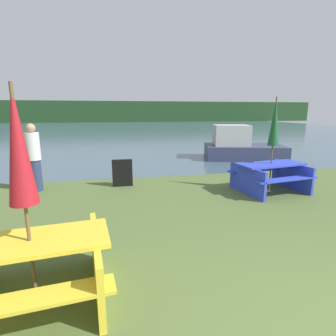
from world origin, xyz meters
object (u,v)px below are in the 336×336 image
at_px(picnic_table_yellow, 33,265).
at_px(umbrella_darkgreen, 275,122).
at_px(boat, 240,147).
at_px(umbrella_crimson, 18,147).
at_px(picnic_table_blue, 270,174).
at_px(signboard, 122,173).
at_px(person, 34,158).

relative_size(picnic_table_yellow, umbrella_darkgreen, 0.74).
bearing_deg(boat, umbrella_crimson, -114.57).
xyz_separation_m(picnic_table_blue, signboard, (-3.74, 1.21, -0.08)).
bearing_deg(umbrella_darkgreen, picnic_table_yellow, -146.29).
bearing_deg(umbrella_darkgreen, signboard, 162.10).
relative_size(picnic_table_blue, umbrella_darkgreen, 0.80).
distance_m(umbrella_crimson, person, 4.63).
bearing_deg(picnic_table_yellow, signboard, 76.53).
distance_m(picnic_table_yellow, picnic_table_blue, 5.76).
xyz_separation_m(picnic_table_yellow, umbrella_crimson, (0.00, -0.00, 1.26)).
height_order(boat, person, person).
distance_m(picnic_table_blue, umbrella_crimson, 5.89).
distance_m(picnic_table_yellow, umbrella_darkgreen, 5.91).
bearing_deg(signboard, umbrella_darkgreen, -17.90).
distance_m(picnic_table_yellow, person, 4.58).
distance_m(person, signboard, 2.27).
xyz_separation_m(picnic_table_yellow, picnic_table_blue, (4.79, 3.20, 0.02)).
distance_m(picnic_table_blue, signboard, 3.93).
distance_m(umbrella_crimson, signboard, 4.72).
bearing_deg(boat, umbrella_darkgreen, -93.46).
distance_m(picnic_table_blue, person, 6.09).
bearing_deg(umbrella_crimson, signboard, 76.53).
xyz_separation_m(umbrella_darkgreen, umbrella_crimson, (-4.79, -3.20, -0.07)).
relative_size(picnic_table_yellow, person, 1.00).
bearing_deg(picnic_table_yellow, umbrella_darkgreen, 33.71).
bearing_deg(signboard, boat, 33.66).
height_order(umbrella_darkgreen, boat, umbrella_darkgreen).
bearing_deg(umbrella_darkgreen, picnic_table_blue, 0.00).
bearing_deg(person, boat, 25.02).
relative_size(picnic_table_yellow, picnic_table_blue, 0.92).
distance_m(umbrella_darkgreen, signboard, 4.17).
relative_size(boat, signboard, 4.90).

